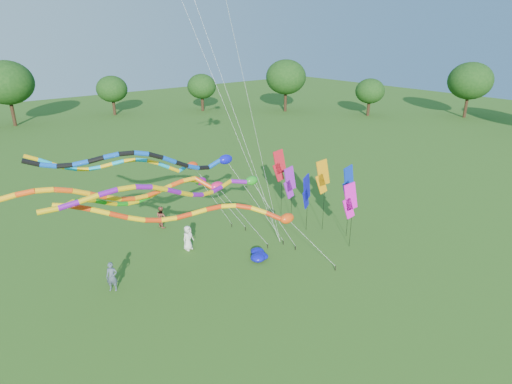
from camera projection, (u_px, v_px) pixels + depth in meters
ground at (295, 286)px, 23.85m from camera, size 160.00×160.00×0.00m
tree_ring at (305, 214)px, 19.39m from camera, size 116.76×117.05×9.60m
tube_kite_red at (208, 214)px, 22.13m from camera, size 13.22×5.63×6.56m
tube_kite_orange at (151, 190)px, 22.02m from camera, size 13.95×1.24×7.49m
tube_kite_purple at (190, 189)px, 20.46m from camera, size 14.29×1.45×7.92m
tube_kite_blue at (163, 161)px, 22.22m from camera, size 13.65×2.85×8.42m
tube_kite_cyan at (137, 165)px, 25.37m from camera, size 12.25×3.39×7.56m
tube_kite_green at (160, 190)px, 23.41m from camera, size 11.96×4.72×7.05m
banner_pole_violet at (290, 183)px, 31.04m from camera, size 1.16×0.14×4.20m
banner_pole_orange at (322, 177)px, 29.02m from camera, size 1.14×0.40×5.26m
banner_pole_magenta_b at (350, 201)px, 26.92m from camera, size 1.14×0.39×4.53m
banner_pole_red at (279, 166)px, 31.57m from camera, size 1.15×0.34×5.21m
banner_pole_blue_a at (306, 192)px, 29.20m from camera, size 1.11×0.48×4.25m
banner_pole_blue_b at (348, 183)px, 28.04m from camera, size 1.16×0.09×5.18m
blue_nylon_heap at (256, 254)px, 26.80m from camera, size 1.41×1.18×0.49m
person_a at (188, 238)px, 27.49m from camera, size 0.92×0.72×1.66m
person_b at (112, 277)px, 23.15m from camera, size 0.74×0.70×1.69m
person_c at (161, 217)px, 30.65m from camera, size 0.68×0.83×1.59m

